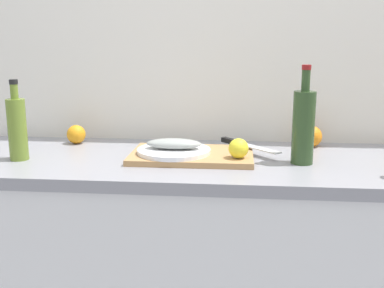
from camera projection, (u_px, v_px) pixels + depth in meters
The scene contains 11 objects.
back_wall at pixel (232, 55), 1.89m from camera, with size 3.20×0.05×2.50m, color white.
kitchen_counter at pixel (227, 276), 1.75m from camera, with size 2.00×0.60×0.90m.
cutting_board at pixel (192, 155), 1.66m from camera, with size 0.43×0.28×0.02m, color tan.
white_plate at pixel (174, 151), 1.65m from camera, with size 0.26×0.26×0.01m, color white.
fish_fillet at pixel (174, 144), 1.64m from camera, with size 0.19×0.08×0.04m, color #999E99.
chef_knife at pixel (242, 144), 1.75m from camera, with size 0.22×0.23×0.02m.
lemon_0 at pixel (238, 148), 1.57m from camera, with size 0.07×0.07×0.07m, color yellow.
olive_oil_bottle at pixel (17, 128), 1.62m from camera, with size 0.06×0.06×0.28m.
wine_bottle at pixel (303, 125), 1.56m from camera, with size 0.07×0.07×0.33m.
orange_0 at pixel (311, 136), 1.83m from camera, with size 0.08×0.08×0.08m, color orange.
orange_2 at pixel (76, 134), 1.88m from camera, with size 0.07×0.07×0.07m, color orange.
Camera 1 is at (0.02, -1.60, 1.31)m, focal length 43.98 mm.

